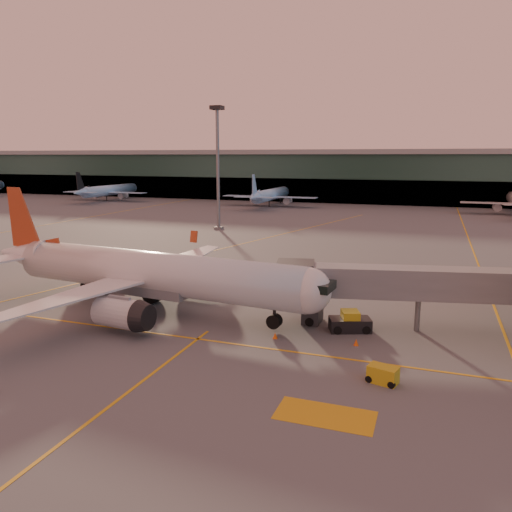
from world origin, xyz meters
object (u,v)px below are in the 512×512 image
(catering_truck, at_px, (100,268))
(main_airplane, at_px, (143,273))
(pushback_tug, at_px, (350,323))
(gpu_cart, at_px, (383,375))

(catering_truck, bearing_deg, main_airplane, -18.04)
(pushback_tug, bearing_deg, main_airplane, 161.97)
(catering_truck, bearing_deg, pushback_tug, 3.75)
(main_airplane, height_order, pushback_tug, main_airplane)
(catering_truck, xyz_separation_m, pushback_tug, (29.91, -4.41, -1.84))
(catering_truck, relative_size, gpu_cart, 2.75)
(main_airplane, relative_size, catering_truck, 6.32)
(catering_truck, distance_m, pushback_tug, 30.29)
(main_airplane, height_order, gpu_cart, main_airplane)
(catering_truck, height_order, gpu_cart, catering_truck)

